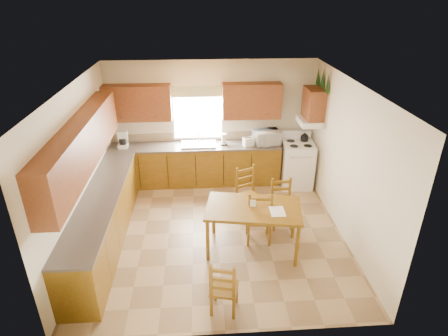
{
  "coord_description": "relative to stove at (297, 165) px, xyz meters",
  "views": [
    {
      "loc": [
        -0.25,
        -5.66,
        4.07
      ],
      "look_at": [
        0.15,
        0.3,
        1.15
      ],
      "focal_mm": 30.0,
      "sensor_mm": 36.0,
      "label": 1
    }
  ],
  "objects": [
    {
      "name": "wall_left",
      "position": [
        -4.12,
        -1.7,
        0.86
      ],
      "size": [
        4.5,
        4.5,
        0.0
      ],
      "primitive_type": "plane",
      "color": "beige",
      "rests_on": "floor"
    },
    {
      "name": "chair_near_right",
      "position": [
        -1.16,
        -1.98,
        0.01
      ],
      "size": [
        0.45,
        0.43,
        1.01
      ],
      "primitive_type": "cube",
      "rotation": [
        0.0,
        0.0,
        3.08
      ],
      "color": "brown",
      "rests_on": "floor"
    },
    {
      "name": "window_pane",
      "position": [
        -2.17,
        0.52,
        1.06
      ],
      "size": [
        1.05,
        0.01,
        1.1
      ],
      "primitive_type": "cube",
      "color": "white",
      "rests_on": "wall_back"
    },
    {
      "name": "ceiling",
      "position": [
        -1.87,
        -1.7,
        2.21
      ],
      "size": [
        4.5,
        4.5,
        0.0
      ],
      "primitive_type": "plane",
      "color": "brown",
      "rests_on": "floor"
    },
    {
      "name": "toaster",
      "position": [
        -1.08,
        0.16,
        0.52
      ],
      "size": [
        0.26,
        0.21,
        0.18
      ],
      "primitive_type": "cube",
      "rotation": [
        0.0,
        0.0,
        0.35
      ],
      "color": "white",
      "rests_on": "counter_back"
    },
    {
      "name": "table_card",
      "position": [
        -1.3,
        -2.19,
        0.39
      ],
      "size": [
        0.09,
        0.03,
        0.12
      ],
      "primitive_type": "cube",
      "rotation": [
        0.0,
        0.0,
        -0.16
      ],
      "color": "white",
      "rests_on": "dining_table"
    },
    {
      "name": "window_frame",
      "position": [
        -2.17,
        0.52,
        1.06
      ],
      "size": [
        1.13,
        0.02,
        1.18
      ],
      "primitive_type": "cube",
      "color": "white",
      "rests_on": "wall_back"
    },
    {
      "name": "wall_right",
      "position": [
        0.38,
        -1.7,
        0.86
      ],
      "size": [
        4.5,
        4.5,
        0.0
      ],
      "primitive_type": "plane",
      "color": "beige",
      "rests_on": "floor"
    },
    {
      "name": "lower_cab_left",
      "position": [
        -3.82,
        -1.85,
        -0.05
      ],
      "size": [
        0.6,
        3.6,
        0.88
      ],
      "primitive_type": "cube",
      "color": "brown",
      "rests_on": "floor"
    },
    {
      "name": "chair_near_left",
      "position": [
        -1.86,
        -3.53,
        -0.06
      ],
      "size": [
        0.43,
        0.42,
        0.87
      ],
      "primitive_type": "cube",
      "rotation": [
        0.0,
        0.0,
        2.91
      ],
      "color": "brown",
      "rests_on": "floor"
    },
    {
      "name": "chair_far_right",
      "position": [
        -0.67,
        -1.58,
        -0.03
      ],
      "size": [
        0.39,
        0.38,
        0.92
      ],
      "primitive_type": "cube",
      "rotation": [
        0.0,
        0.0,
        0.02
      ],
      "color": "brown",
      "rests_on": "floor"
    },
    {
      "name": "upper_cab_stove",
      "position": [
        0.21,
        -0.05,
        1.41
      ],
      "size": [
        0.33,
        0.62,
        0.62
      ],
      "primitive_type": "cube",
      "color": "brown",
      "rests_on": "wall_right"
    },
    {
      "name": "pine_decal_c",
      "position": [
        0.34,
        0.27,
        1.89
      ],
      "size": [
        0.22,
        0.22,
        0.36
      ],
      "primitive_type": "cone",
      "color": "#154615",
      "rests_on": "wall_right"
    },
    {
      "name": "wall_back",
      "position": [
        -1.87,
        0.55,
        0.86
      ],
      "size": [
        4.5,
        4.5,
        0.0
      ],
      "primitive_type": "plane",
      "color": "beige",
      "rests_on": "floor"
    },
    {
      "name": "window_valance",
      "position": [
        -2.17,
        0.49,
        1.56
      ],
      "size": [
        1.19,
        0.01,
        0.24
      ],
      "primitive_type": "cube",
      "color": "#567B3F",
      "rests_on": "wall_back"
    },
    {
      "name": "table_paper",
      "position": [
        -0.93,
        -2.37,
        0.33
      ],
      "size": [
        0.24,
        0.31,
        0.0
      ],
      "primitive_type": "cube",
      "rotation": [
        0.0,
        0.0,
        -0.02
      ],
      "color": "white",
      "rests_on": "dining_table"
    },
    {
      "name": "pine_decal_b",
      "position": [
        0.34,
        -0.05,
        1.93
      ],
      "size": [
        0.22,
        0.22,
        0.36
      ],
      "primitive_type": "cone",
      "color": "#154615",
      "rests_on": "wall_right"
    },
    {
      "name": "range_hood",
      "position": [
        0.16,
        -0.05,
        1.03
      ],
      "size": [
        0.44,
        0.62,
        0.12
      ],
      "primitive_type": "cube",
      "color": "white",
      "rests_on": "wall_right"
    },
    {
      "name": "upper_cab_back_left",
      "position": [
        -3.42,
        0.39,
        1.36
      ],
      "size": [
        1.41,
        0.33,
        0.75
      ],
      "primitive_type": "cube",
      "color": "brown",
      "rests_on": "wall_back"
    },
    {
      "name": "dining_table",
      "position": [
        -1.29,
        -2.22,
        -0.08
      ],
      "size": [
        1.66,
        1.12,
        0.82
      ],
      "primitive_type": "cube",
      "rotation": [
        0.0,
        0.0,
        -0.17
      ],
      "color": "brown",
      "rests_on": "floor"
    },
    {
      "name": "upper_cab_back_right",
      "position": [
        -1.01,
        0.39,
        1.36
      ],
      "size": [
        1.25,
        0.33,
        0.75
      ],
      "primitive_type": "cube",
      "color": "brown",
      "rests_on": "wall_back"
    },
    {
      "name": "backsplash",
      "position": [
        -2.25,
        0.54,
        0.52
      ],
      "size": [
        3.75,
        0.01,
        0.18
      ],
      "primitive_type": "cube",
      "color": "gray",
      "rests_on": "counter_back"
    },
    {
      "name": "coffeemaker",
      "position": [
        -3.79,
        0.25,
        0.59
      ],
      "size": [
        0.26,
        0.28,
        0.33
      ],
      "primitive_type": "cube",
      "rotation": [
        0.0,
        0.0,
        -0.32
      ],
      "color": "white",
      "rests_on": "counter_back"
    },
    {
      "name": "floor",
      "position": [
        -1.87,
        -1.7,
        -0.49
      ],
      "size": [
        4.5,
        4.5,
        0.0
      ],
      "primitive_type": "plane",
      "color": "#9B7D56",
      "rests_on": "ground"
    },
    {
      "name": "counter_left",
      "position": [
        -3.82,
        -1.85,
        0.41
      ],
      "size": [
        0.63,
        3.6,
        0.04
      ],
      "primitive_type": "cube",
      "color": "#514742",
      "rests_on": "lower_cab_left"
    },
    {
      "name": "stove",
      "position": [
        0.0,
        0.0,
        0.0
      ],
      "size": [
        0.72,
        0.74,
        0.98
      ],
      "primitive_type": "cube",
      "rotation": [
        0.0,
        0.0,
        -0.09
      ],
      "color": "white",
      "rests_on": "floor"
    },
    {
      "name": "counter_back",
      "position": [
        -2.25,
        0.25,
        0.41
      ],
      "size": [
        3.75,
        0.63,
        0.04
      ],
      "primitive_type": "cube",
      "color": "#514742",
      "rests_on": "lower_cab_back"
    },
    {
      "name": "microwave",
      "position": [
        -0.67,
        0.21,
        0.58
      ],
      "size": [
        0.6,
        0.49,
        0.31
      ],
      "primitive_type": "imported",
      "rotation": [
        0.0,
        0.0,
        0.23
      ],
      "color": "white",
      "rests_on": "counter_back"
    },
    {
      "name": "wall_front",
      "position": [
        -1.87,
        -3.95,
        0.86
      ],
      "size": [
        4.5,
        4.5,
        0.0
      ],
      "primitive_type": "plane",
      "color": "beige",
      "rests_on": "floor"
    },
    {
      "name": "upper_cab_left",
      "position": [
        -3.96,
        -1.85,
        1.36
      ],
      "size": [
        0.33,
        3.6,
        0.75
      ],
      "primitive_type": "cube",
      "color": "brown",
      "rests_on": "wall_left"
    },
    {
      "name": "paper_towel",
      "position": [
        -1.62,
        0.24,
        0.56
      ],
      "size": [
        0.14,
        0.14,
        0.26
      ],
      "primitive_type": "cylinder",
      "rotation": [
        0.0,
        0.0,
        -0.29
      ],
      "color": "white",
      "rests_on": "counter_back"
    },
    {
      "name": "sink_basin",
      "position": [
        -2.17,
        0.25,
        0.45
      ],
      "size": [
        0.75,
        0.45,
        0.04
      ],
      "primitive_type": "cube",
      "color": "silver",
      "rests_on": "counter_back"
    },
    {
      "name": "lower_cab_back",
      "position": [
        -2.25,
        0.25,
        -0.05
      ],
      "size": [
        3.75,
        0.6,
        0.88
      ],
      "primitive_type": "cube",
      "color": "brown",
      "rests_on": "floor"
    },
    {
      "name": "pine_decal_a",
      "position": [
        0.34,
        -0.37,
        1.89
      ],
      "size": [
        0.22,
        0.22,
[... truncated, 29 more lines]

